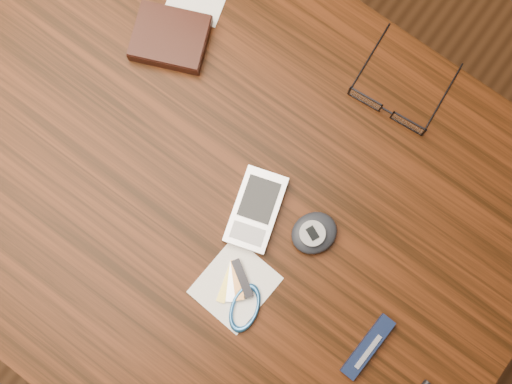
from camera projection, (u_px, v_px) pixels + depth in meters
ground at (218, 232)px, 1.63m from camera, size 3.80×3.80×0.00m
desk at (194, 184)px, 0.99m from camera, size 1.00×0.70×0.75m
wallet_and_card at (171, 37)px, 0.91m from camera, size 0.13×0.16×0.02m
eyeglasses at (389, 107)px, 0.89m from camera, size 0.13×0.14×0.03m
pda_phone at (256, 210)px, 0.87m from camera, size 0.09×0.12×0.02m
pedometer at (314, 233)px, 0.86m from camera, size 0.08×0.08×0.03m
notepad_keys at (240, 296)px, 0.86m from camera, size 0.11×0.10×0.01m
pocket_knife at (368, 347)px, 0.84m from camera, size 0.02×0.09×0.01m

